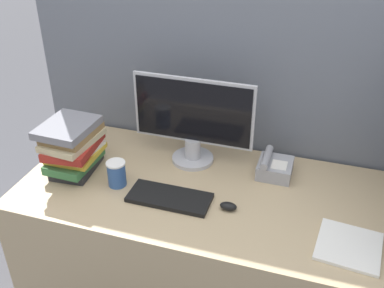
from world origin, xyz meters
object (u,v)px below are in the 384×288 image
(coffee_cup, at_px, (117,174))
(monitor, at_px, (193,122))
(mouse, at_px, (228,206))
(desk_telephone, at_px, (274,167))
(keyboard, at_px, (170,198))
(book_stack, at_px, (73,146))

(coffee_cup, bearing_deg, monitor, 48.70)
(mouse, height_order, coffee_cup, coffee_cup)
(coffee_cup, bearing_deg, desk_telephone, 24.23)
(mouse, relative_size, desk_telephone, 0.41)
(keyboard, relative_size, coffee_cup, 3.01)
(book_stack, xyz_separation_m, desk_telephone, (0.92, 0.25, -0.09))
(monitor, distance_m, coffee_cup, 0.43)
(monitor, xyz_separation_m, desk_telephone, (0.41, -0.00, -0.17))
(coffee_cup, xyz_separation_m, book_stack, (-0.24, 0.05, 0.07))
(keyboard, xyz_separation_m, desk_telephone, (0.41, 0.33, 0.03))
(monitor, height_order, keyboard, monitor)
(monitor, distance_m, mouse, 0.46)
(keyboard, bearing_deg, desk_telephone, 39.52)
(monitor, xyz_separation_m, keyboard, (-0.00, -0.34, -0.20))
(monitor, distance_m, desk_telephone, 0.44)
(mouse, bearing_deg, keyboard, -177.55)
(desk_telephone, bearing_deg, book_stack, -164.53)
(monitor, height_order, desk_telephone, monitor)
(coffee_cup, relative_size, book_stack, 0.40)
(keyboard, relative_size, book_stack, 1.21)
(keyboard, bearing_deg, monitor, 89.88)
(monitor, relative_size, coffee_cup, 4.86)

